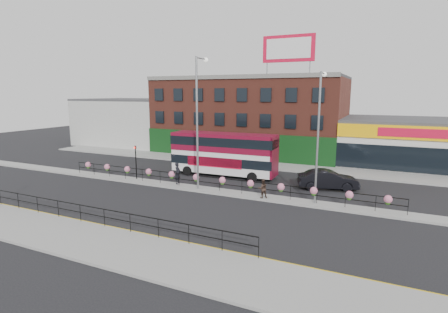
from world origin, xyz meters
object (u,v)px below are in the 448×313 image
at_px(car, 328,180).
at_px(lamp_column_east, 319,126).
at_px(double_decker_bus, 224,150).
at_px(pedestrian_a, 178,173).
at_px(pedestrian_b, 263,188).
at_px(lamp_column_west, 199,112).

xyz_separation_m(car, lamp_column_east, (-0.18, -4.57, 5.01)).
xyz_separation_m(double_decker_bus, lamp_column_east, (10.03, -5.14, 3.20)).
distance_m(pedestrian_a, lamp_column_east, 13.15).
relative_size(pedestrian_b, lamp_column_east, 0.16).
bearing_deg(pedestrian_a, car, -77.69).
bearing_deg(car, pedestrian_b, 122.97).
bearing_deg(car, lamp_column_east, 158.45).
distance_m(double_decker_bus, car, 10.38).
relative_size(pedestrian_a, lamp_column_east, 0.20).
height_order(pedestrian_b, lamp_column_west, lamp_column_west).
height_order(pedestrian_b, lamp_column_east, lamp_column_east).
relative_size(double_decker_bus, pedestrian_b, 7.05).
bearing_deg(pedestrian_b, lamp_column_east, 156.56).
xyz_separation_m(pedestrian_b, lamp_column_west, (-5.89, 0.50, 5.77)).
bearing_deg(pedestrian_a, lamp_column_west, -106.18).
bearing_deg(lamp_column_east, lamp_column_west, -178.56).
distance_m(car, pedestrian_a, 13.22).
height_order(car, pedestrian_a, pedestrian_a).
xyz_separation_m(car, pedestrian_a, (-12.45, -4.44, 0.28)).
bearing_deg(car, pedestrian_a, 90.29).
height_order(car, lamp_column_west, lamp_column_west).
distance_m(pedestrian_a, pedestrian_b, 8.39).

